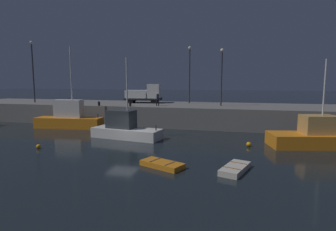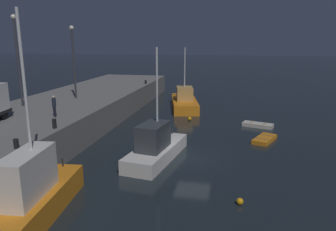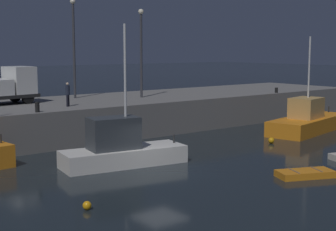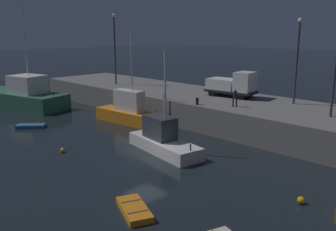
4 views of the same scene
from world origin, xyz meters
name	(u,v)px [view 2 (image 2 of 4)]	position (x,y,z in m)	size (l,w,h in m)	color
ground_plane	(193,158)	(0.00, 0.00, 0.00)	(320.00, 320.00, 0.00)	black
pier_quay	(24,131)	(0.00, 13.47, 1.26)	(60.73, 9.96, 2.52)	slate
fishing_trawler_red	(184,101)	(17.02, 3.20, 0.87)	(9.33, 4.72, 7.42)	orange
fishing_boat_blue	(30,199)	(-9.66, 6.40, 1.16)	(8.18, 2.89, 9.65)	orange
fishing_boat_white	(156,147)	(-0.80, 2.57, 0.96)	(7.29, 3.36, 7.84)	silver
rowboat_white_mid	(265,139)	(5.19, -5.40, 0.17)	(3.14, 2.29, 0.38)	orange
dinghy_red_small	(258,125)	(9.84, -5.17, 0.18)	(2.02, 3.08, 0.40)	beige
mooring_buoy_near	(240,201)	(-6.13, -3.19, 0.18)	(0.36, 0.36, 0.36)	orange
mooring_buoy_mid	(190,119)	(10.96, 1.71, 0.21)	(0.42, 0.42, 0.42)	orange
lamp_post_east	(17,54)	(3.40, 15.83, 7.14)	(0.44, 0.44, 7.90)	#38383D
lamp_post_central	(73,56)	(7.96, 12.97, 6.74)	(0.44, 0.44, 7.14)	#38383D
dockworker	(54,105)	(0.20, 10.78, 3.47)	(0.43, 0.43, 1.66)	black
bollard_west	(146,82)	(20.10, 8.97, 2.75)	(0.28, 0.28, 0.46)	black
bollard_central	(54,124)	(-2.81, 9.05, 2.84)	(0.28, 0.28, 0.65)	black
bollard_east	(16,144)	(-6.96, 8.90, 2.79)	(0.28, 0.28, 0.54)	black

